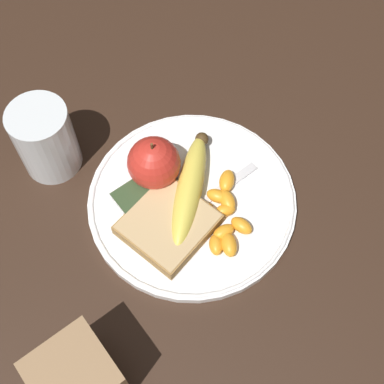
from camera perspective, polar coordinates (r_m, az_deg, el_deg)
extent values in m
plane|color=#332116|center=(0.75, 0.00, -1.18)|extent=(3.00, 3.00, 0.00)
cylinder|color=white|center=(0.74, 0.00, -0.97)|extent=(0.29, 0.29, 0.01)
torus|color=white|center=(0.74, 0.00, -0.75)|extent=(0.28, 0.28, 0.01)
cylinder|color=silver|center=(0.76, -15.37, 5.44)|extent=(0.08, 0.08, 0.11)
cylinder|color=yellow|center=(0.77, -15.22, 5.07)|extent=(0.07, 0.07, 0.09)
sphere|color=red|center=(0.72, -4.09, 3.11)|extent=(0.07, 0.07, 0.07)
cylinder|color=brown|center=(0.69, -4.30, 4.88)|extent=(0.00, 0.00, 0.01)
ellipsoid|color=#E0CC4C|center=(0.72, -0.05, 0.40)|extent=(0.15, 0.14, 0.04)
sphere|color=#473319|center=(0.77, 1.05, 5.67)|extent=(0.02, 0.02, 0.02)
cube|color=olive|center=(0.71, -2.54, -3.47)|extent=(0.13, 0.12, 0.02)
cube|color=tan|center=(0.71, -2.54, -3.47)|extent=(0.12, 0.12, 0.02)
cube|color=silver|center=(0.74, 3.32, 0.39)|extent=(0.12, 0.01, 0.00)
cube|color=silver|center=(0.72, -1.79, -3.28)|extent=(0.05, 0.03, 0.00)
cube|color=white|center=(0.73, -6.25, -0.67)|extent=(0.05, 0.04, 0.02)
cube|color=#334728|center=(0.72, -6.33, -0.27)|extent=(0.05, 0.04, 0.00)
ellipsoid|color=orange|center=(0.70, 3.97, -5.62)|extent=(0.03, 0.04, 0.02)
ellipsoid|color=orange|center=(0.70, 2.55, -5.65)|extent=(0.03, 0.03, 0.02)
ellipsoid|color=orange|center=(0.71, 5.30, -3.59)|extent=(0.03, 0.04, 0.02)
ellipsoid|color=orange|center=(0.72, 1.46, -2.29)|extent=(0.03, 0.03, 0.02)
ellipsoid|color=orange|center=(0.74, 3.74, 1.18)|extent=(0.04, 0.04, 0.02)
ellipsoid|color=orange|center=(0.72, 3.55, -1.97)|extent=(0.03, 0.03, 0.02)
ellipsoid|color=orange|center=(0.73, 2.76, -0.44)|extent=(0.03, 0.04, 0.02)
ellipsoid|color=orange|center=(0.73, 3.76, -0.89)|extent=(0.03, 0.04, 0.02)
ellipsoid|color=orange|center=(0.70, 3.09, -4.49)|extent=(0.03, 0.02, 0.02)
cube|color=#93704C|center=(0.64, -12.10, -18.96)|extent=(0.08, 0.08, 0.09)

